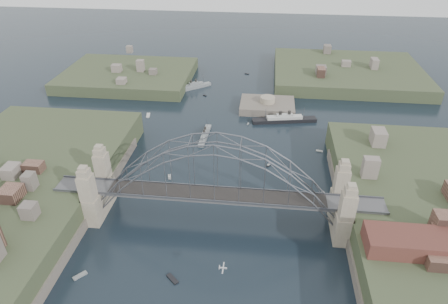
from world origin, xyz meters
The scene contains 23 objects.
ground centered at (0.00, 0.00, 0.00)m, with size 500.00×500.00×0.00m, color black.
bridge centered at (0.00, 0.00, 12.32)m, with size 84.00×13.80×24.60m.
shore_west centered at (-57.32, 0.00, 1.97)m, with size 50.50×90.00×12.00m.
shore_east centered at (57.32, 0.00, 1.97)m, with size 50.50×90.00×12.00m.
headland_nw centered at (-55.00, 95.00, 0.50)m, with size 60.00×45.00×9.00m, color #364027.
headland_ne centered at (50.00, 110.00, 0.75)m, with size 70.00×55.00×9.50m, color #364027.
fort_island centered at (12.00, 70.00, -0.34)m, with size 22.00×16.00×9.40m.
wharf_shed centered at (44.00, -14.00, 10.00)m, with size 20.00×8.00×4.00m, color #592D26.
naval_cruiser_near centered at (-9.91, 43.95, 0.72)m, with size 2.55×15.57×4.66m.
naval_cruiser_far centered at (-21.98, 88.21, 0.91)m, with size 14.85×12.78×5.82m.
ocean_liner centered at (18.82, 59.17, 0.95)m, with size 25.03×8.07×6.10m.
aeroplane centered at (4.36, -23.55, 8.00)m, with size 1.63×3.11×0.45m.
small_boat_a centered at (-16.76, 17.41, 0.28)m, with size 1.54×2.77×1.43m.
small_boat_b centered at (13.38, 27.36, 0.29)m, with size 1.57×1.92×1.43m.
small_boat_c centered at (-7.11, -20.92, 0.15)m, with size 3.20×3.08×0.45m.
small_boat_d centered at (30.33, 38.22, 0.15)m, with size 2.32×1.25×0.45m.
small_boat_e centered at (-35.08, 58.38, 0.15)m, with size 2.04×4.14×0.45m.
small_boat_f centered at (5.02, 55.40, 0.15)m, with size 0.82×1.74×0.45m.
small_boat_h centered at (-15.67, 80.53, 0.15)m, with size 1.76×1.45×0.45m.
small_boat_i centered at (29.58, 14.14, 0.15)m, with size 1.66×2.43×0.45m.
small_boat_j centered at (-27.89, -22.36, 0.15)m, with size 2.92×3.06×0.45m.
small_boat_k centered at (1.12, 109.72, 0.15)m, with size 2.25×1.51×0.45m.
small_boat_l centered at (-42.38, 26.32, 0.83)m, with size 2.53×2.25×2.38m.
Camera 1 is at (11.00, -79.02, 69.86)m, focal length 31.62 mm.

